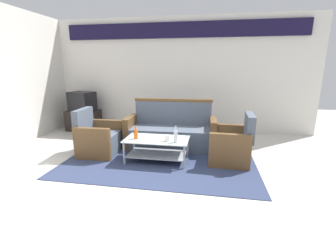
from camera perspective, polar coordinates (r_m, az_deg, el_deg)
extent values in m
plane|color=beige|center=(3.49, -3.76, -13.57)|extent=(14.00, 14.00, 0.00)
cube|color=silver|center=(6.11, 3.02, 12.00)|extent=(6.52, 0.12, 2.80)
cube|color=#191433|center=(6.08, 3.05, 22.11)|extent=(5.76, 0.08, 0.36)
cube|color=#2D3856|center=(4.31, -1.77, -7.94)|extent=(3.28, 2.22, 0.01)
cube|color=#4C5666|center=(4.83, 0.65, -2.75)|extent=(1.62, 0.74, 0.42)
cube|color=#4C5666|center=(5.03, 1.18, 3.21)|extent=(1.60, 0.18, 0.48)
cube|color=brown|center=(4.77, 10.71, -1.99)|extent=(0.14, 0.70, 0.62)
cube|color=brown|center=(4.99, -8.94, -1.19)|extent=(0.14, 0.70, 0.62)
cube|color=brown|center=(4.99, 1.20, 6.25)|extent=(1.64, 0.14, 0.06)
cube|color=#4C5666|center=(4.69, -15.96, -3.96)|extent=(0.68, 0.62, 0.40)
cube|color=#4C5666|center=(4.72, -19.74, 1.21)|extent=(0.14, 0.60, 0.45)
cube|color=brown|center=(4.96, -14.48, -1.82)|extent=(0.66, 0.12, 0.58)
cube|color=brown|center=(4.38, -17.78, -4.13)|extent=(0.66, 0.12, 0.58)
cube|color=#4C5666|center=(4.29, 14.42, -5.58)|extent=(0.69, 0.63, 0.40)
cube|color=#4C5666|center=(4.19, 19.01, -0.29)|extent=(0.15, 0.60, 0.45)
cube|color=brown|center=(3.95, 14.61, -5.93)|extent=(0.66, 0.13, 0.58)
cube|color=brown|center=(4.57, 14.40, -3.15)|extent=(0.66, 0.13, 0.58)
cube|color=silver|center=(4.11, -2.71, -3.18)|extent=(1.10, 0.60, 0.02)
cube|color=#9E9EA5|center=(4.20, -2.67, -6.73)|extent=(1.00, 0.52, 0.02)
cylinder|color=#9E9EA5|center=(4.54, -8.26, -4.17)|extent=(0.04, 0.04, 0.40)
cylinder|color=#9E9EA5|center=(4.33, 4.70, -4.95)|extent=(0.04, 0.04, 0.40)
cylinder|color=#9E9EA5|center=(4.07, -10.55, -6.41)|extent=(0.04, 0.04, 0.40)
cylinder|color=#9E9EA5|center=(3.85, 3.94, -7.44)|extent=(0.04, 0.04, 0.40)
cylinder|color=#D85919|center=(4.11, -7.76, -1.98)|extent=(0.07, 0.07, 0.16)
cylinder|color=#D85919|center=(4.08, -7.81, -0.42)|extent=(0.03, 0.03, 0.07)
cylinder|color=silver|center=(3.87, 1.85, -2.60)|extent=(0.06, 0.06, 0.20)
cylinder|color=silver|center=(3.84, 1.87, -0.58)|extent=(0.02, 0.02, 0.08)
cylinder|color=silver|center=(3.95, -0.17, -2.97)|extent=(0.08, 0.08, 0.10)
cube|color=black|center=(6.56, -19.62, 1.30)|extent=(0.80, 0.50, 0.52)
cube|color=black|center=(6.48, -19.98, 5.61)|extent=(0.69, 0.58, 0.48)
cube|color=black|center=(6.64, -18.61, 5.91)|extent=(0.49, 0.14, 0.36)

